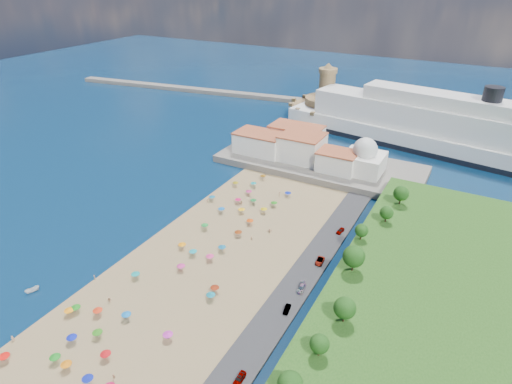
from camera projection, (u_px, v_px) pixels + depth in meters
The scene contains 13 objects.
ground at pixel (208, 242), 139.13m from camera, with size 700.00×700.00×0.00m, color #071938.
terrace at pixel (319, 164), 190.78m from camera, with size 90.00×36.00×3.00m, color #59544C.
jetty at pixel (304, 133), 227.39m from camera, with size 18.00×70.00×2.40m, color #59544C.
breakwater at pixel (202, 91), 303.84m from camera, with size 200.00×7.00×2.60m, color #59544C.
waterfront_buildings at pixel (294, 145), 193.83m from camera, with size 57.00×29.00×11.00m.
domed_building at pixel (364, 159), 177.24m from camera, with size 16.00×16.00×15.00m.
fortress at pixel (325, 108), 248.08m from camera, with size 40.00×40.00×32.40m.
cruise_ship at pixel (436, 130), 205.13m from camera, with size 156.84×46.81×33.91m.
beach_parasols at pixel (191, 252), 130.74m from camera, with size 32.96×113.36×2.20m.
beachgoers at pixel (212, 235), 140.80m from camera, with size 33.97×97.39×1.90m.
moored_boats at pixel (13, 300), 114.23m from camera, with size 5.51×14.77×1.49m.
parked_cars at pixel (304, 284), 118.72m from camera, with size 2.63×70.15×1.39m.
hillside_trees at pixel (348, 278), 107.81m from camera, with size 10.99×110.33×7.71m.
Camera 1 is at (68.99, -93.67, 79.59)m, focal length 30.00 mm.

